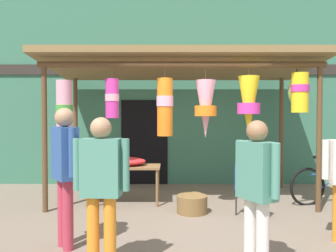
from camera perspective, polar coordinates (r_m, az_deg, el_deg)
name	(u,v)px	position (r m, az deg, el deg)	size (l,w,h in m)	color
ground_plane	(195,211)	(6.12, 4.42, -13.78)	(30.00, 30.00, 0.00)	#756656
shop_facade	(187,92)	(8.40, 3.07, 5.51)	(12.81, 0.29, 4.38)	#387056
market_stall_canopy	(185,77)	(6.64, 2.80, 8.00)	(5.13, 2.47, 2.77)	brown
display_table	(127,170)	(6.57, -6.73, -7.18)	(1.21, 0.62, 0.70)	brown
flower_heap_on_table	(124,161)	(6.55, -7.17, -5.77)	(0.80, 0.56, 0.15)	red
folding_chair	(248,186)	(5.80, 12.93, -9.57)	(0.54, 0.54, 0.84)	#2347A8
wicker_basket_by_table	(190,199)	(6.60, 3.69, -11.79)	(0.41, 0.41, 0.18)	brown
wicker_basket_spare	(191,204)	(5.99, 3.84, -12.67)	(0.51, 0.51, 0.29)	brown
parked_bicycle	(331,185)	(7.22, 25.22, -8.71)	(1.72, 0.51, 0.92)	black
vendor_in_orange	(256,185)	(3.69, 14.20, -9.30)	(0.39, 0.53, 1.59)	silver
customer_foreground	(64,165)	(4.47, -16.67, -6.15)	(0.41, 0.50, 1.73)	#B23347
shopper_by_bananas	(100,181)	(3.71, -11.03, -8.91)	(0.59, 0.25, 1.62)	orange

